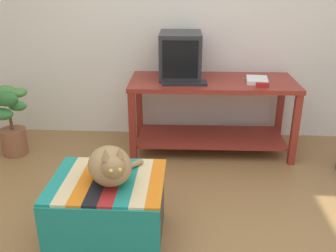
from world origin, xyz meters
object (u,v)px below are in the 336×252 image
(desk, at_px, (212,103))
(book, at_px, (257,80))
(tv_monitor, at_px, (180,56))
(keyboard, at_px, (185,83))
(cat, at_px, (111,166))
(ottoman_with_blanket, at_px, (109,210))
(stapler, at_px, (262,85))
(potted_plant, at_px, (9,119))

(desk, bearing_deg, book, -6.89)
(tv_monitor, distance_m, keyboard, 0.30)
(desk, distance_m, book, 0.47)
(cat, bearing_deg, ottoman_with_blanket, 118.23)
(desk, relative_size, ottoman_with_blanket, 2.19)
(desk, bearing_deg, tv_monitor, 165.38)
(tv_monitor, xyz_separation_m, ottoman_with_blanket, (-0.42, -1.48, -0.70))
(desk, bearing_deg, stapler, -27.42)
(tv_monitor, relative_size, keyboard, 1.15)
(cat, height_order, potted_plant, cat)
(tv_monitor, bearing_deg, desk, -14.62)
(tv_monitor, height_order, stapler, tv_monitor)
(cat, xyz_separation_m, potted_plant, (-1.23, 1.25, -0.21))
(book, height_order, stapler, stapler)
(keyboard, bearing_deg, ottoman_with_blanket, -113.39)
(keyboard, relative_size, book, 1.64)
(desk, xyz_separation_m, cat, (-0.69, -1.44, 0.08))
(keyboard, xyz_separation_m, book, (0.66, 0.11, 0.01))
(tv_monitor, height_order, potted_plant, tv_monitor)
(keyboard, height_order, ottoman_with_blanket, keyboard)
(keyboard, xyz_separation_m, stapler, (0.68, -0.06, 0.01))
(book, height_order, ottoman_with_blanket, book)
(cat, bearing_deg, keyboard, 50.12)
(cat, bearing_deg, stapler, 26.41)
(desk, height_order, book, book)
(tv_monitor, xyz_separation_m, book, (0.71, -0.12, -0.19))
(desk, distance_m, keyboard, 0.38)
(cat, bearing_deg, potted_plant, 112.93)
(potted_plant, bearing_deg, ottoman_with_blanket, -45.66)
(desk, distance_m, potted_plant, 1.93)
(tv_monitor, relative_size, cat, 1.00)
(stapler, bearing_deg, tv_monitor, 70.88)
(tv_monitor, relative_size, ottoman_with_blanket, 0.65)
(keyboard, height_order, potted_plant, keyboard)
(potted_plant, bearing_deg, book, 3.62)
(desk, bearing_deg, ottoman_with_blanket, -118.13)
(cat, relative_size, stapler, 4.19)
(cat, xyz_separation_m, stapler, (1.11, 1.23, 0.17))
(tv_monitor, distance_m, book, 0.74)
(tv_monitor, relative_size, potted_plant, 0.70)
(desk, bearing_deg, potted_plant, -175.34)
(tv_monitor, bearing_deg, stapler, -22.28)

